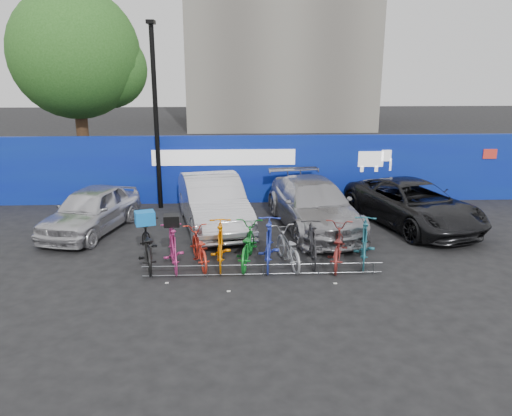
{
  "coord_description": "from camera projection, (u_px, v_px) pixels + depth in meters",
  "views": [
    {
      "loc": [
        -0.65,
        -11.35,
        4.72
      ],
      "look_at": [
        -0.05,
        2.0,
        0.91
      ],
      "focal_mm": 35.0,
      "sensor_mm": 36.0,
      "label": 1
    }
  ],
  "objects": [
    {
      "name": "bike_2",
      "position": [
        199.0,
        248.0,
        12.16
      ],
      "size": [
        1.01,
        1.82,
        0.91
      ],
      "primitive_type": "imported",
      "rotation": [
        0.0,
        0.0,
        3.39
      ],
      "color": "red",
      "rests_on": "ground"
    },
    {
      "name": "hoarding",
      "position": [
        253.0,
        169.0,
        17.66
      ],
      "size": [
        22.0,
        0.18,
        2.4
      ],
      "color": "#0B1997",
      "rests_on": "ground"
    },
    {
      "name": "bike_0",
      "position": [
        147.0,
        245.0,
        12.12
      ],
      "size": [
        1.13,
        2.12,
        1.06
      ],
      "primitive_type": "imported",
      "rotation": [
        0.0,
        0.0,
        3.37
      ],
      "color": "black",
      "rests_on": "ground"
    },
    {
      "name": "cargo_crate",
      "position": [
        145.0,
        218.0,
        11.93
      ],
      "size": [
        0.54,
        0.47,
        0.33
      ],
      "primitive_type": "cube",
      "rotation": [
        0.0,
        0.0,
        0.31
      ],
      "color": "blue",
      "rests_on": "bike_0"
    },
    {
      "name": "car_3",
      "position": [
        413.0,
        204.0,
        15.16
      ],
      "size": [
        3.66,
        5.39,
        1.37
      ],
      "primitive_type": "imported",
      "rotation": [
        0.0,
        0.0,
        0.31
      ],
      "color": "black",
      "rests_on": "ground"
    },
    {
      "name": "bike_7",
      "position": [
        312.0,
        243.0,
        12.31
      ],
      "size": [
        0.55,
        1.74,
        1.04
      ],
      "primitive_type": "imported",
      "rotation": [
        0.0,
        0.0,
        3.11
      ],
      "color": "#242426",
      "rests_on": "ground"
    },
    {
      "name": "tree",
      "position": [
        82.0,
        57.0,
        20.2
      ],
      "size": [
        5.4,
        5.2,
        7.8
      ],
      "color": "#382314",
      "rests_on": "ground"
    },
    {
      "name": "bike_rack",
      "position": [
        263.0,
        269.0,
        11.6
      ],
      "size": [
        5.6,
        0.03,
        0.3
      ],
      "color": "#595B60",
      "rests_on": "ground"
    },
    {
      "name": "lamppost",
      "position": [
        156.0,
        112.0,
        16.37
      ],
      "size": [
        0.25,
        0.5,
        6.11
      ],
      "color": "black",
      "rests_on": "ground"
    },
    {
      "name": "bike_1",
      "position": [
        173.0,
        247.0,
        12.0
      ],
      "size": [
        0.84,
        1.83,
        1.06
      ],
      "primitive_type": "imported",
      "rotation": [
        0.0,
        0.0,
        3.34
      ],
      "color": "#C5327C",
      "rests_on": "ground"
    },
    {
      "name": "car_2",
      "position": [
        314.0,
        205.0,
        14.92
      ],
      "size": [
        2.73,
        5.21,
        1.44
      ],
      "primitive_type": "imported",
      "rotation": [
        0.0,
        0.0,
        0.15
      ],
      "color": "#9E9EA3",
      "rests_on": "ground"
    },
    {
      "name": "bike_5",
      "position": [
        269.0,
        242.0,
        12.13
      ],
      "size": [
        0.74,
        1.99,
        1.17
      ],
      "primitive_type": "imported",
      "rotation": [
        0.0,
        0.0,
        3.04
      ],
      "color": "#2638AE",
      "rests_on": "ground"
    },
    {
      "name": "bike_6",
      "position": [
        288.0,
        248.0,
        12.16
      ],
      "size": [
        0.95,
        1.82,
        0.91
      ],
      "primitive_type": "imported",
      "rotation": [
        0.0,
        0.0,
        3.35
      ],
      "color": "#95989C",
      "rests_on": "ground"
    },
    {
      "name": "ground",
      "position": [
        262.0,
        266.0,
        12.22
      ],
      "size": [
        100.0,
        100.0,
        0.0
      ],
      "primitive_type": "plane",
      "color": "black",
      "rests_on": "ground"
    },
    {
      "name": "bike_4",
      "position": [
        247.0,
        245.0,
        12.23
      ],
      "size": [
        0.95,
        1.98,
        1.0
      ],
      "primitive_type": "imported",
      "rotation": [
        0.0,
        0.0,
        2.99
      ],
      "color": "#137C25",
      "rests_on": "ground"
    },
    {
      "name": "car_1",
      "position": [
        213.0,
        202.0,
        14.95
      ],
      "size": [
        2.57,
        4.99,
        1.57
      ],
      "primitive_type": "imported",
      "rotation": [
        0.0,
        0.0,
        0.2
      ],
      "color": "silver",
      "rests_on": "ground"
    },
    {
      "name": "bike_3",
      "position": [
        220.0,
        243.0,
        12.14
      ],
      "size": [
        0.55,
        1.87,
        1.12
      ],
      "primitive_type": "imported",
      "rotation": [
        0.0,
        0.0,
        3.15
      ],
      "color": "orange",
      "rests_on": "ground"
    },
    {
      "name": "car_0",
      "position": [
        91.0,
        210.0,
        14.57
      ],
      "size": [
        2.57,
        4.21,
        1.34
      ],
      "primitive_type": "imported",
      "rotation": [
        0.0,
        0.0,
        -0.27
      ],
      "color": "silver",
      "rests_on": "ground"
    },
    {
      "name": "bike_9",
      "position": [
        364.0,
        241.0,
        12.29
      ],
      "size": [
        0.99,
        1.95,
        1.13
      ],
      "primitive_type": "imported",
      "rotation": [
        0.0,
        0.0,
        2.88
      ],
      "color": "#205E6D",
      "rests_on": "ground"
    },
    {
      "name": "bike_8",
      "position": [
        337.0,
        246.0,
        12.17
      ],
      "size": [
        1.11,
        2.0,
        1.0
      ],
      "primitive_type": "imported",
      "rotation": [
        0.0,
        0.0,
        2.89
      ],
      "color": "maroon",
      "rests_on": "ground"
    },
    {
      "name": "cargo_topcase",
      "position": [
        172.0,
        220.0,
        11.82
      ],
      "size": [
        0.39,
        0.36,
        0.27
      ],
      "primitive_type": "cube",
      "rotation": [
        0.0,
        0.0,
        0.09
      ],
      "color": "black",
      "rests_on": "bike_1"
    }
  ]
}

